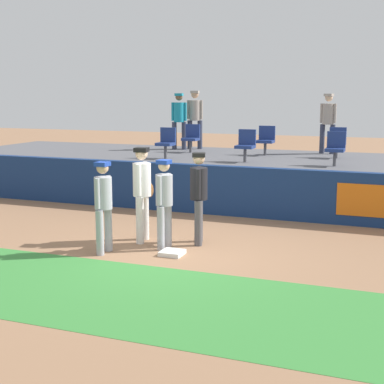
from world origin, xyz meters
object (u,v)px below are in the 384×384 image
player_fielder_home (142,188)px  player_umpire (199,191)px  spectator_capped (179,117)px  seat_back_center (266,139)px  seat_back_left (191,137)px  seat_front_center (246,144)px  player_runner_visitor (164,198)px  first_base (172,253)px  player_coach_visitor (103,201)px  spectator_casual (195,115)px  seat_front_right (336,147)px  seat_front_left (166,141)px  seat_back_right (337,141)px  spectator_hooded (328,119)px

player_fielder_home → player_umpire: bearing=93.8°
player_fielder_home → spectator_capped: spectator_capped is taller
spectator_capped → player_umpire: bearing=105.7°
seat_back_center → spectator_capped: size_ratio=0.48×
seat_back_left → seat_front_center: bearing=-39.1°
player_runner_visitor → first_base: bearing=43.2°
player_coach_visitor → seat_back_left: bearing=-170.3°
player_umpire → spectator_casual: 7.60m
player_coach_visitor → spectator_casual: bearing=-169.4°
player_fielder_home → seat_back_center: size_ratio=2.22×
spectator_capped → player_coach_visitor: bearing=92.9°
player_fielder_home → player_umpire: player_fielder_home is taller
seat_back_left → spectator_casual: 1.24m
seat_front_right → spectator_casual: size_ratio=0.46×
seat_front_left → spectator_capped: 2.61m
seat_back_center → seat_back_right: size_ratio=1.00×
player_coach_visitor → player_umpire: bearing=133.4°
spectator_hooded → player_coach_visitor: bearing=82.9°
seat_front_left → player_runner_visitor: bearing=-66.9°
player_umpire → spectator_casual: (-2.74, 7.00, 1.17)m
player_fielder_home → player_umpire: size_ratio=1.05×
player_coach_visitor → seat_back_center: seat_back_center is taller
player_coach_visitor → seat_front_right: (3.41, 5.40, 0.63)m
player_coach_visitor → spectator_hooded: bearing=162.4°
seat_front_left → spectator_casual: size_ratio=0.46×
spectator_capped → seat_front_right: bearing=144.8°
player_fielder_home → spectator_casual: (-1.65, 7.24, 1.12)m
seat_back_center → spectator_capped: (-2.98, 0.67, 0.55)m
spectator_casual → seat_back_center: bearing=149.3°
player_runner_visitor → player_fielder_home: bearing=-114.4°
spectator_hooded → seat_front_center: bearing=71.3°
spectator_capped → spectator_hooded: bearing=175.4°
seat_front_left → seat_back_right: 4.70m
player_fielder_home → spectator_casual: size_ratio=1.01×
seat_back_center → player_fielder_home: bearing=-98.6°
player_runner_visitor → seat_back_right: seat_back_right is taller
first_base → player_umpire: player_umpire is taller
seat_back_left → seat_back_right: bearing=0.0°
first_base → seat_front_left: seat_front_left is taller
player_coach_visitor → seat_back_right: seat_back_right is taller
player_runner_visitor → spectator_capped: size_ratio=0.95×
seat_front_left → seat_back_center: same height
player_fielder_home → seat_front_right: 5.41m
first_base → player_coach_visitor: size_ratio=0.24×
seat_front_center → seat_front_right: bearing=-0.0°
seat_front_center → spectator_casual: bearing=131.3°
seat_front_right → spectator_casual: spectator_casual is taller
player_runner_visitor → spectator_capped: spectator_capped is taller
spectator_hooded → seat_front_left: bearing=47.8°
player_coach_visitor → player_umpire: player_umpire is taller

